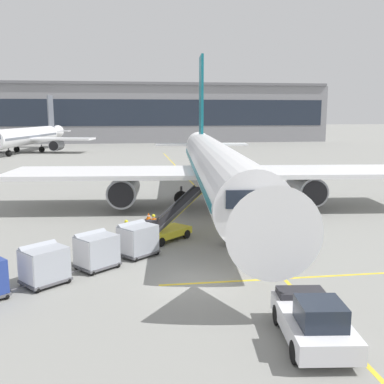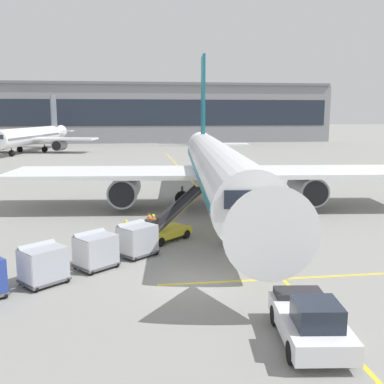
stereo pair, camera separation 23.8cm
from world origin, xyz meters
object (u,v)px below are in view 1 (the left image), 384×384
Objects in this scene: belt_loader at (168,226)px; distant_airplane at (27,137)px; baggage_cart_lead at (137,239)px; pushback_tug at (314,321)px; safety_cone_engine_keepout at (149,217)px; baggage_cart_second at (96,250)px; baggage_cart_third at (44,264)px; ground_crew_by_loader at (126,232)px; ground_crew_by_carts at (154,226)px; parked_airplane at (215,166)px.

distant_airplane is (-22.68, 69.00, 2.41)m from belt_loader.
baggage_cart_lead is 12.28m from pushback_tug.
safety_cone_engine_keepout is (-0.97, 5.38, -0.59)m from belt_loader.
baggage_cart_second is at bearing -107.34° from safety_cone_engine_keepout.
baggage_cart_third is at bearing -140.72° from baggage_cart_second.
baggage_cart_lead is 1.50× the size of ground_crew_by_loader.
baggage_cart_second is 12.05m from pushback_tug.
baggage_cart_lead is 1.50× the size of ground_crew_by_carts.
parked_airplane is 10.84m from belt_loader.
ground_crew_by_loader is at bearing -142.13° from ground_crew_by_carts.
parked_airplane is 17.09m from baggage_cart_second.
baggage_cart_lead is (-2.03, -3.15, 0.12)m from belt_loader.
baggage_cart_third is 8.61m from ground_crew_by_carts.
pushback_tug is at bearing -72.28° from distant_airplane.
ground_crew_by_carts is at bearing -89.55° from safety_cone_engine_keepout.
baggage_cart_third is 0.07× the size of distant_airplane.
ground_crew_by_carts is at bearing -164.64° from belt_loader.
ground_crew_by_loader is at bearing -124.81° from parked_airplane.
parked_airplane is at bearing 55.19° from ground_crew_by_loader.
parked_airplane is 14.47m from baggage_cart_lead.
distant_airplane is (-20.65, 72.15, 2.30)m from baggage_cart_lead.
safety_cone_engine_keepout is at bearing 72.66° from baggage_cart_second.
ground_crew_by_loader is 2.15m from ground_crew_by_carts.
ground_crew_by_carts is (-0.93, -0.25, 0.12)m from belt_loader.
baggage_cart_second is (-2.17, -1.80, 0.00)m from baggage_cart_lead.
distant_airplane reaches higher than ground_crew_by_loader.
ground_crew_by_carts is 5.68m from safety_cone_engine_keepout.
baggage_cart_third is 12.54m from pushback_tug.
pushback_tug is 2.65× the size of ground_crew_by_carts.
ground_crew_by_loader is 7.18m from safety_cone_engine_keepout.
belt_loader reaches higher than baggage_cart_third.
safety_cone_engine_keepout is at bearing 90.45° from ground_crew_by_carts.
baggage_cart_second is 10.84m from safety_cone_engine_keepout.
safety_cone_engine_keepout is 67.29m from distant_airplane.
ground_crew_by_carts reaches higher than safety_cone_engine_keepout.
ground_crew_by_carts is at bearing -72.56° from distant_airplane.
safety_cone_engine_keepout is at bearing -71.16° from distant_airplane.
parked_airplane is 13.47m from ground_crew_by_loader.
baggage_cart_second reaches higher than ground_crew_by_loader.
belt_loader is 3.07m from ground_crew_by_loader.
belt_loader is 1.03× the size of pushback_tug.
baggage_cart_second is at bearing -75.97° from distant_airplane.
belt_loader is at bearing 105.34° from pushback_tug.
pushback_tug is at bearing -61.53° from baggage_cart_lead.
ground_crew_by_carts is (5.57, 6.57, -0.00)m from baggage_cart_third.
baggage_cart_third is at bearing 145.42° from pushback_tug.
baggage_cart_third is (-6.50, -6.83, 0.12)m from belt_loader.
distant_airplane is at bearing 114.80° from parked_airplane.
distant_airplane is (-26.50, 82.94, 2.47)m from pushback_tug.
distant_airplane is at bearing 108.19° from belt_loader.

